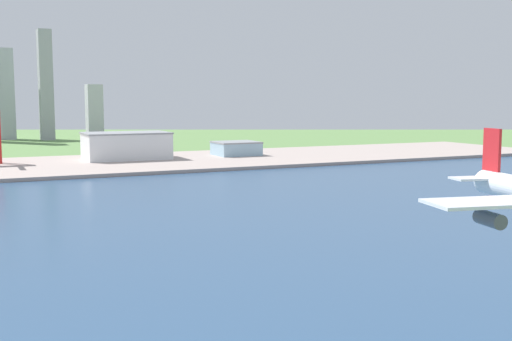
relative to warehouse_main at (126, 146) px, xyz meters
name	(u,v)px	position (x,y,z in m)	size (l,w,h in m)	color
ground_plane	(106,212)	(-59.24, -209.96, -12.84)	(2400.00, 2400.00, 0.00)	#5E8648
water_bay	(143,240)	(-59.24, -269.96, -12.77)	(840.00, 360.00, 0.15)	#2D4C70
industrial_pier	(50,166)	(-59.24, -19.96, -11.59)	(840.00, 140.00, 2.50)	#AA9991
warehouse_main	(126,146)	(0.00, 0.00, 0.00)	(64.07, 40.24, 20.63)	white
warehouse_annex	(236,148)	(89.78, -5.57, -4.68)	(34.90, 31.52, 11.28)	#99BCD1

